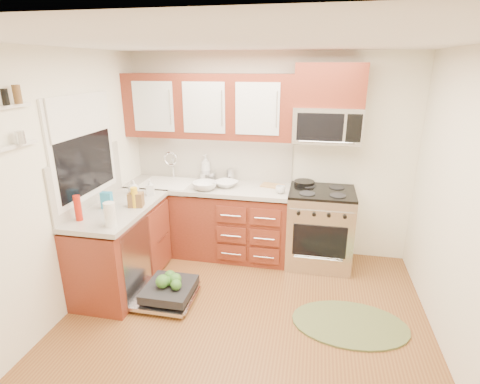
% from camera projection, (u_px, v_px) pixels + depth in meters
% --- Properties ---
extents(floor, '(3.50, 3.50, 0.00)m').
position_uv_depth(floor, '(241.00, 330.00, 3.49)').
color(floor, brown).
rests_on(floor, ground).
extents(ceiling, '(3.50, 3.50, 0.00)m').
position_uv_depth(ceiling, '(242.00, 42.00, 2.68)').
color(ceiling, white).
rests_on(ceiling, ground).
extents(wall_back, '(3.50, 0.04, 2.50)m').
position_uv_depth(wall_back, '(269.00, 157.00, 4.70)').
color(wall_back, white).
rests_on(wall_back, ground).
extents(wall_front, '(3.50, 0.04, 2.50)m').
position_uv_depth(wall_front, '(154.00, 362.00, 1.46)').
color(wall_front, white).
rests_on(wall_front, ground).
extents(wall_left, '(0.04, 3.50, 2.50)m').
position_uv_depth(wall_left, '(54.00, 192.00, 3.41)').
color(wall_left, white).
rests_on(wall_left, ground).
extents(wall_right, '(0.04, 3.50, 2.50)m').
position_uv_depth(wall_right, '(475.00, 222.00, 2.75)').
color(wall_right, white).
rests_on(wall_right, ground).
extents(base_cabinet_back, '(2.05, 0.60, 0.85)m').
position_uv_depth(base_cabinet_back, '(209.00, 222.00, 4.83)').
color(base_cabinet_back, '#5D2615').
rests_on(base_cabinet_back, ground).
extents(base_cabinet_left, '(0.60, 1.25, 0.85)m').
position_uv_depth(base_cabinet_left, '(122.00, 249.00, 4.11)').
color(base_cabinet_left, '#5D2615').
rests_on(base_cabinet_left, ground).
extents(countertop_back, '(2.07, 0.64, 0.05)m').
position_uv_depth(countertop_back, '(207.00, 187.00, 4.67)').
color(countertop_back, beige).
rests_on(countertop_back, base_cabinet_back).
extents(countertop_left, '(0.64, 1.27, 0.05)m').
position_uv_depth(countertop_left, '(118.00, 209.00, 3.95)').
color(countertop_left, beige).
rests_on(countertop_left, base_cabinet_left).
extents(backsplash_back, '(2.05, 0.02, 0.57)m').
position_uv_depth(backsplash_back, '(213.00, 157.00, 4.84)').
color(backsplash_back, beige).
rests_on(backsplash_back, ground).
extents(backsplash_left, '(0.02, 1.25, 0.57)m').
position_uv_depth(backsplash_left, '(89.00, 179.00, 3.91)').
color(backsplash_left, beige).
rests_on(backsplash_left, ground).
extents(upper_cabinets, '(2.05, 0.35, 0.75)m').
position_uv_depth(upper_cabinets, '(208.00, 106.00, 4.48)').
color(upper_cabinets, '#5D2615').
rests_on(upper_cabinets, ground).
extents(cabinet_over_mw, '(0.76, 0.35, 0.47)m').
position_uv_depth(cabinet_over_mw, '(330.00, 85.00, 4.13)').
color(cabinet_over_mw, '#5D2615').
rests_on(cabinet_over_mw, ground).
extents(range, '(0.76, 0.64, 0.95)m').
position_uv_depth(range, '(320.00, 228.00, 4.53)').
color(range, silver).
rests_on(range, ground).
extents(microwave, '(0.76, 0.38, 0.40)m').
position_uv_depth(microwave, '(327.00, 125.00, 4.24)').
color(microwave, silver).
rests_on(microwave, ground).
extents(sink, '(0.62, 0.50, 0.26)m').
position_uv_depth(sink, '(168.00, 192.00, 4.78)').
color(sink, white).
rests_on(sink, ground).
extents(dishwasher, '(0.70, 0.60, 0.20)m').
position_uv_depth(dishwasher, '(166.00, 292.00, 3.90)').
color(dishwasher, silver).
rests_on(dishwasher, ground).
extents(window, '(0.03, 1.05, 1.05)m').
position_uv_depth(window, '(83.00, 148.00, 3.78)').
color(window, white).
rests_on(window, ground).
extents(window_blind, '(0.02, 0.96, 0.40)m').
position_uv_depth(window_blind, '(81.00, 115.00, 3.67)').
color(window_blind, white).
rests_on(window_blind, ground).
extents(shelf_upper, '(0.04, 0.40, 0.03)m').
position_uv_depth(shelf_upper, '(10.00, 106.00, 2.82)').
color(shelf_upper, white).
rests_on(shelf_upper, ground).
extents(shelf_lower, '(0.04, 0.40, 0.03)m').
position_uv_depth(shelf_lower, '(17.00, 145.00, 2.92)').
color(shelf_lower, white).
rests_on(shelf_lower, ground).
extents(rug, '(1.24, 0.97, 0.02)m').
position_uv_depth(rug, '(350.00, 324.00, 3.56)').
color(rug, '#535F36').
rests_on(rug, ground).
extents(skillet, '(0.29, 0.29, 0.05)m').
position_uv_depth(skillet, '(304.00, 183.00, 4.59)').
color(skillet, black).
rests_on(skillet, range).
extents(stock_pot, '(0.27, 0.27, 0.12)m').
position_uv_depth(stock_pot, '(208.00, 177.00, 4.78)').
color(stock_pot, silver).
rests_on(stock_pot, countertop_back).
extents(cutting_board, '(0.30, 0.22, 0.02)m').
position_uv_depth(cutting_board, '(272.00, 186.00, 4.61)').
color(cutting_board, '#A8874D').
rests_on(cutting_board, countertop_back).
extents(canister, '(0.12, 0.12, 0.16)m').
position_uv_depth(canister, '(230.00, 175.00, 4.78)').
color(canister, silver).
rests_on(canister, countertop_back).
extents(paper_towel_roll, '(0.12, 0.12, 0.23)m').
position_uv_depth(paper_towel_roll, '(110.00, 214.00, 3.44)').
color(paper_towel_roll, white).
rests_on(paper_towel_roll, countertop_left).
extents(mustard_bottle, '(0.09, 0.09, 0.22)m').
position_uv_depth(mustard_bottle, '(135.00, 197.00, 3.90)').
color(mustard_bottle, yellow).
rests_on(mustard_bottle, countertop_left).
extents(red_bottle, '(0.08, 0.08, 0.25)m').
position_uv_depth(red_bottle, '(78.00, 208.00, 3.57)').
color(red_bottle, '#B01D0E').
rests_on(red_bottle, countertop_left).
extents(wooden_box, '(0.17, 0.13, 0.15)m').
position_uv_depth(wooden_box, '(136.00, 200.00, 3.93)').
color(wooden_box, brown).
rests_on(wooden_box, countertop_left).
extents(blue_carton, '(0.12, 0.07, 0.18)m').
position_uv_depth(blue_carton, '(107.00, 200.00, 3.88)').
color(blue_carton, '#2A92C6').
rests_on(blue_carton, countertop_left).
extents(bowl_a, '(0.37, 0.37, 0.07)m').
position_uv_depth(bowl_a, '(226.00, 184.00, 4.59)').
color(bowl_a, '#999999').
rests_on(bowl_a, countertop_back).
extents(bowl_b, '(0.36, 0.36, 0.09)m').
position_uv_depth(bowl_b, '(205.00, 186.00, 4.48)').
color(bowl_b, '#999999').
rests_on(bowl_b, countertop_back).
extents(cup, '(0.13, 0.13, 0.09)m').
position_uv_depth(cup, '(280.00, 190.00, 4.35)').
color(cup, '#999999').
rests_on(cup, countertop_back).
extents(soap_bottle_a, '(0.16, 0.16, 0.33)m').
position_uv_depth(soap_bottle_a, '(206.00, 167.00, 4.84)').
color(soap_bottle_a, '#999999').
rests_on(soap_bottle_a, countertop_back).
extents(soap_bottle_b, '(0.11, 0.11, 0.19)m').
position_uv_depth(soap_bottle_b, '(150.00, 187.00, 4.27)').
color(soap_bottle_b, '#999999').
rests_on(soap_bottle_b, countertop_left).
extents(soap_bottle_c, '(0.14, 0.14, 0.16)m').
position_uv_depth(soap_bottle_c, '(133.00, 187.00, 4.33)').
color(soap_bottle_c, '#999999').
rests_on(soap_bottle_c, countertop_left).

